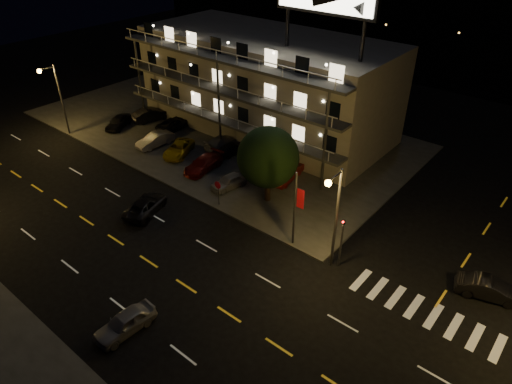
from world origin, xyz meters
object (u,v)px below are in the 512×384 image
Objects in this scene: lot_car_7 at (222,142)px; road_car_east at (125,323)px; side_car_0 at (489,289)px; tree at (268,159)px; lot_car_2 at (179,149)px; road_car_west at (146,206)px; lot_car_4 at (229,181)px.

lot_car_7 reaches higher than road_car_east.
side_car_0 is at bearing 49.77° from road_car_east.
tree is 18.90m from side_car_0.
lot_car_2 is 1.13× the size of road_car_east.
lot_car_7 reaches higher than road_car_west.
road_car_west is (5.48, -8.76, -0.13)m from lot_car_2.
lot_car_7 is at bearing 63.73° from side_car_0.
road_car_west is at bearing 103.48° from lot_car_7.
lot_car_7 is 13.19m from road_car_west.
lot_car_4 is 17.36m from road_car_east.
tree is at bearing 153.62° from lot_car_7.
lot_car_4 is 0.84× the size of lot_car_7.
lot_car_4 is 0.87× the size of side_car_0.
lot_car_7 is 28.89m from side_car_0.
road_car_east is (14.59, -17.71, -0.09)m from lot_car_2.
lot_car_4 is at bearing -171.00° from tree.
road_car_east is at bearing -82.42° from tree.
tree reaches higher than lot_car_2.
lot_car_7 is 24.96m from road_car_east.
lot_car_7 is at bearing 35.50° from lot_car_2.
side_car_0 is 23.68m from road_car_east.
lot_car_4 is at bearing 114.10° from road_car_east.
tree is at bearing 19.75° from lot_car_4.
lot_car_2 is 30.91m from side_car_0.
tree is 1.61× the size of side_car_0.
road_car_west is at bearing -130.95° from tree.
road_car_east is at bearing -58.49° from lot_car_4.
road_car_east is (2.24, -16.86, -3.54)m from tree.
road_car_east is 0.86× the size of road_car_west.
lot_car_7 is 1.11× the size of road_car_east.
side_car_0 is at bearing 178.34° from road_car_west.
lot_car_4 is 22.50m from side_car_0.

